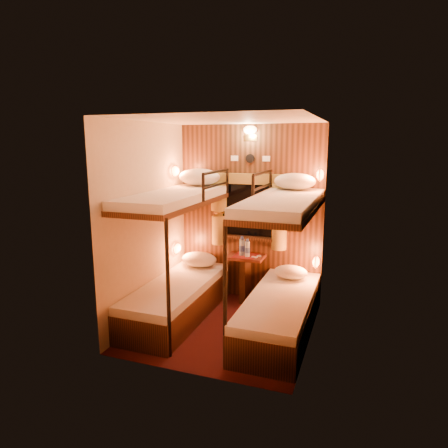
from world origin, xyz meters
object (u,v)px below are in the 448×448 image
at_px(bunk_left, 177,274).
at_px(table, 245,272).
at_px(bunk_right, 281,287).
at_px(bottle_right, 247,249).
at_px(bottle_left, 242,247).

bearing_deg(bunk_left, table, 50.33).
height_order(bunk_right, bottle_right, bunk_right).
height_order(bunk_left, bunk_right, same).
height_order(table, bottle_left, bottle_left).
relative_size(bottle_left, bottle_right, 1.08).
bearing_deg(bunk_left, bunk_right, 0.00).
relative_size(bunk_left, bunk_right, 1.00).
distance_m(bunk_right, bottle_right, 0.97).
relative_size(bunk_right, bottle_right, 7.70).
bearing_deg(bottle_left, table, 14.55).
distance_m(bottle_left, bottle_right, 0.09).
bearing_deg(bottle_left, bunk_left, -128.00).
relative_size(bunk_right, table, 2.90).
relative_size(bunk_right, bottle_left, 7.10).
distance_m(bunk_left, bottle_right, 1.02).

